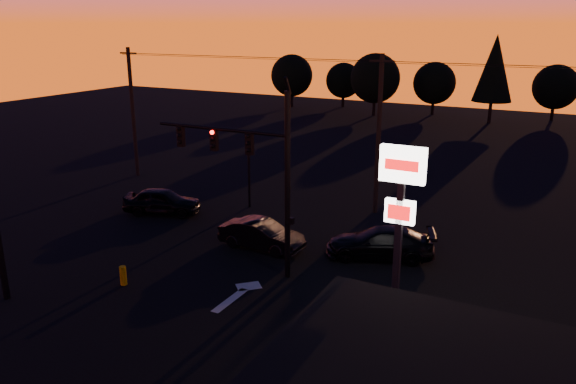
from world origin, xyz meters
name	(u,v)px	position (x,y,z in m)	size (l,w,h in m)	color
ground	(205,308)	(0.00, 0.00, 0.00)	(120.00, 120.00, 0.00)	black
lane_arrow	(239,293)	(0.50, 1.67, 0.01)	(1.20, 3.10, 0.01)	beige
traffic_signal_mast	(254,162)	(-0.10, 3.99, 4.94)	(6.79, 0.52, 8.58)	black
secondary_signal	(249,160)	(-5.00, 11.49, 2.86)	(0.30, 0.31, 4.35)	black
pylon_sign	(400,203)	(7.00, 1.50, 4.91)	(1.50, 0.28, 6.80)	black
utility_pole_0	(133,112)	(-16.00, 14.00, 4.59)	(1.40, 0.26, 9.00)	black
utility_pole_1	(379,135)	(2.00, 14.00, 4.59)	(1.40, 0.26, 9.00)	black
power_wires	(382,62)	(2.00, 14.00, 8.57)	(36.00, 1.22, 0.07)	black
bollard	(123,276)	(-4.24, 0.10, 0.41)	(0.28, 0.28, 0.83)	#C49300
tree_0	(292,75)	(-22.00, 50.00, 4.06)	(5.36, 5.36, 6.74)	black
tree_1	(343,80)	(-16.00, 53.00, 3.43)	(4.54, 4.54, 5.71)	black
tree_2	(375,78)	(-10.00, 48.00, 4.37)	(5.77, 5.78, 7.26)	black
tree_3	(434,83)	(-4.00, 52.00, 3.75)	(4.95, 4.95, 6.22)	black
tree_4	(494,68)	(3.00, 49.00, 5.93)	(4.18, 4.18, 9.50)	black
tree_5	(556,87)	(9.00, 54.00, 3.75)	(4.95, 4.95, 6.22)	black
car_left	(162,201)	(-8.83, 8.14, 0.75)	(1.76, 4.37, 1.49)	black
car_mid	(261,235)	(-1.11, 6.26, 0.70)	(1.48, 4.24, 1.40)	black
car_right	(380,243)	(4.36, 7.85, 0.73)	(2.03, 5.00, 1.45)	black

